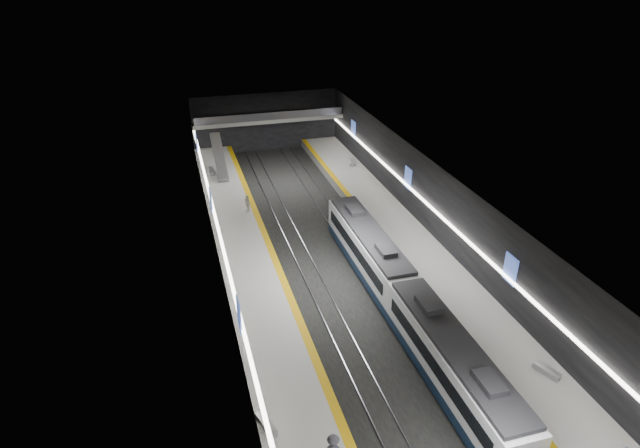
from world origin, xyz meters
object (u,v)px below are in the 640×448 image
object	(u,v)px
train	(404,297)
passenger_left_a	(247,203)
escalator	(219,157)
bench_right_near	(547,371)
bench_right_far	(351,163)
bench_left_far	(211,171)
bench_left_near	(266,424)

from	to	relation	value
train	passenger_left_a	world-z (taller)	train
escalator	bench_right_near	world-z (taller)	escalator
bench_right_near	bench_right_far	xyz separation A→B (m)	(0.06, 38.80, 0.01)
train	bench_right_far	distance (m)	30.65
escalator	bench_left_far	distance (m)	2.00
bench_left_far	passenger_left_a	distance (m)	12.09
escalator	bench_left_near	size ratio (longest dim) A/B	4.39
passenger_left_a	escalator	bearing A→B (deg)	167.76
bench_right_far	train	bearing A→B (deg)	-84.79
escalator	passenger_left_a	size ratio (longest dim) A/B	4.30
bench_left_near	bench_left_far	bearing A→B (deg)	71.80
bench_right_far	bench_left_far	bearing A→B (deg)	-169.29
bench_right_near	escalator	bearing A→B (deg)	89.88
bench_right_near	passenger_left_a	xyz separation A→B (m)	(-14.69, 28.86, 0.71)
train	passenger_left_a	xyz separation A→B (m)	(-8.56, 20.06, -0.27)
escalator	bench_left_far	world-z (taller)	escalator
bench_left_far	bench_left_near	bearing A→B (deg)	-90.95
passenger_left_a	bench_right_near	bearing A→B (deg)	7.92
escalator	bench_left_far	xyz separation A→B (m)	(-1.11, -0.25, -1.65)
train	passenger_left_a	size ratio (longest dim) A/B	16.14
bench_left_near	bench_right_near	bearing A→B (deg)	-19.10
bench_right_far	passenger_left_a	size ratio (longest dim) A/B	1.00
escalator	bench_left_near	world-z (taller)	escalator
escalator	passenger_left_a	bearing A→B (deg)	-83.19
bench_left_far	bench_right_far	distance (m)	17.40
escalator	bench_right_near	distance (m)	44.01
passenger_left_a	bench_right_far	bearing A→B (deg)	104.92
bench_left_near	bench_right_far	world-z (taller)	bench_right_far
bench_left_near	train	bearing A→B (deg)	17.13
train	escalator	size ratio (longest dim) A/B	3.76
train	bench_right_near	size ratio (longest dim) A/B	16.78
bench_right_far	passenger_left_a	bearing A→B (deg)	-129.16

